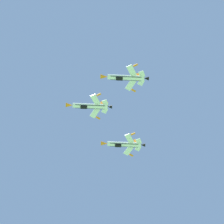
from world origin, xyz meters
The scene contains 3 objects.
fighter_jet_lead centered at (-17.58, 66.61, 157.29)m, with size 15.94×10.50×4.38m.
fighter_jet_left_wing centered at (-4.40, 56.08, 153.80)m, with size 15.94×10.49×4.39m.
fighter_jet_right_wing centered at (-7.34, 83.13, 158.01)m, with size 15.94×10.49×4.39m.
Camera 1 is at (-2.67, -2.88, 1.88)m, focal length 79.75 mm.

